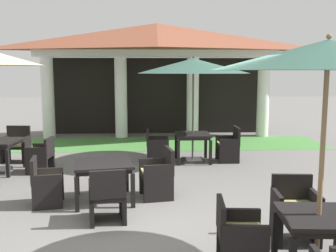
{
  "coord_description": "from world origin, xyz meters",
  "views": [
    {
      "loc": [
        -0.26,
        -5.11,
        2.33
      ],
      "look_at": [
        0.11,
        2.63,
        1.23
      ],
      "focal_mm": 41.36,
      "sensor_mm": 36.0,
      "label": 1
    }
  ],
  "objects_px": {
    "patio_chair_far_back_east": "(158,175)",
    "patio_chair_mid_right_west": "(239,238)",
    "patio_umbrella_near_foreground": "(193,67)",
    "patio_chair_mid_left_north": "(16,146)",
    "patio_chair_far_back_west": "(46,183)",
    "patio_chair_far_back_south": "(107,197)",
    "patio_table_far_back": "(103,167)",
    "patio_table_mid_right": "(318,223)",
    "patio_chair_near_foreground_east": "(229,145)",
    "patio_chair_near_foreground_west": "(156,147)",
    "patio_table_near_foreground": "(193,137)",
    "patio_chair_mid_left_east": "(41,156)",
    "patio_umbrella_mid_right": "(328,57)",
    "patio_chair_mid_right_north": "(295,210)"
  },
  "relations": [
    {
      "from": "patio_chair_far_back_east",
      "to": "patio_chair_mid_right_west",
      "type": "bearing_deg",
      "value": -172.2
    },
    {
      "from": "patio_umbrella_near_foreground",
      "to": "patio_chair_far_back_east",
      "type": "xyz_separation_m",
      "value": [
        -0.96,
        -2.81,
        -2.02
      ]
    },
    {
      "from": "patio_chair_mid_left_north",
      "to": "patio_chair_far_back_west",
      "type": "bearing_deg",
      "value": 120.81
    },
    {
      "from": "patio_chair_far_back_south",
      "to": "patio_chair_far_back_west",
      "type": "xyz_separation_m",
      "value": [
        -1.15,
        0.82,
        -0.01
      ]
    },
    {
      "from": "patio_table_far_back",
      "to": "patio_chair_far_back_west",
      "type": "bearing_deg",
      "value": -170.25
    },
    {
      "from": "patio_chair_mid_left_north",
      "to": "patio_chair_far_back_east",
      "type": "distance_m",
      "value": 4.71
    },
    {
      "from": "patio_chair_far_back_east",
      "to": "patio_chair_far_back_west",
      "type": "xyz_separation_m",
      "value": [
        -1.97,
        -0.34,
        -0.04
      ]
    },
    {
      "from": "patio_umbrella_near_foreground",
      "to": "patio_chair_mid_right_west",
      "type": "xyz_separation_m",
      "value": [
        -0.08,
        -5.58,
        -2.03
      ]
    },
    {
      "from": "patio_table_mid_right",
      "to": "patio_chair_far_back_south",
      "type": "distance_m",
      "value": 3.1
    },
    {
      "from": "patio_table_far_back",
      "to": "patio_chair_far_back_south",
      "type": "distance_m",
      "value": 1.02
    },
    {
      "from": "patio_chair_near_foreground_east",
      "to": "patio_table_far_back",
      "type": "bearing_deg",
      "value": 135.57
    },
    {
      "from": "patio_umbrella_near_foreground",
      "to": "patio_chair_near_foreground_west",
      "type": "height_order",
      "value": "patio_umbrella_near_foreground"
    },
    {
      "from": "patio_table_near_foreground",
      "to": "patio_chair_far_back_south",
      "type": "relative_size",
      "value": 1.0
    },
    {
      "from": "patio_umbrella_near_foreground",
      "to": "patio_table_far_back",
      "type": "bearing_deg",
      "value": -123.06
    },
    {
      "from": "patio_chair_mid_right_west",
      "to": "patio_chair_far_back_south",
      "type": "height_order",
      "value": "patio_chair_far_back_south"
    },
    {
      "from": "patio_chair_far_back_south",
      "to": "patio_chair_far_back_west",
      "type": "distance_m",
      "value": 1.41
    },
    {
      "from": "patio_chair_mid_left_east",
      "to": "patio_table_mid_right",
      "type": "height_order",
      "value": "patio_chair_mid_left_east"
    },
    {
      "from": "patio_chair_mid_left_north",
      "to": "patio_chair_mid_right_west",
      "type": "distance_m",
      "value": 7.33
    },
    {
      "from": "patio_umbrella_mid_right",
      "to": "patio_chair_far_back_west",
      "type": "bearing_deg",
      "value": 146.24
    },
    {
      "from": "patio_umbrella_mid_right",
      "to": "patio_table_far_back",
      "type": "height_order",
      "value": "patio_umbrella_mid_right"
    },
    {
      "from": "patio_table_near_foreground",
      "to": "patio_umbrella_mid_right",
      "type": "height_order",
      "value": "patio_umbrella_mid_right"
    },
    {
      "from": "patio_table_mid_right",
      "to": "patio_chair_mid_right_west",
      "type": "xyz_separation_m",
      "value": [
        -0.9,
        0.08,
        -0.19
      ]
    },
    {
      "from": "patio_chair_mid_left_east",
      "to": "patio_chair_mid_right_west",
      "type": "relative_size",
      "value": 0.95
    },
    {
      "from": "patio_chair_near_foreground_west",
      "to": "patio_chair_mid_left_north",
      "type": "distance_m",
      "value": 3.63
    },
    {
      "from": "patio_chair_near_foreground_west",
      "to": "patio_table_mid_right",
      "type": "distance_m",
      "value": 5.92
    },
    {
      "from": "patio_table_mid_right",
      "to": "patio_chair_mid_right_north",
      "type": "relative_size",
      "value": 1.04
    },
    {
      "from": "patio_chair_mid_left_north",
      "to": "patio_chair_mid_right_north",
      "type": "relative_size",
      "value": 1.04
    },
    {
      "from": "patio_chair_near_foreground_east",
      "to": "patio_chair_mid_left_east",
      "type": "bearing_deg",
      "value": 101.08
    },
    {
      "from": "patio_chair_near_foreground_east",
      "to": "patio_chair_far_back_west",
      "type": "bearing_deg",
      "value": 128.81
    },
    {
      "from": "patio_chair_mid_left_north",
      "to": "patio_chair_mid_right_west",
      "type": "bearing_deg",
      "value": 132.6
    },
    {
      "from": "patio_umbrella_near_foreground",
      "to": "patio_chair_mid_right_north",
      "type": "bearing_deg",
      "value": -79.35
    },
    {
      "from": "patio_table_mid_right",
      "to": "patio_umbrella_mid_right",
      "type": "xyz_separation_m",
      "value": [
        0.0,
        -0.0,
        1.88
      ]
    },
    {
      "from": "patio_chair_mid_right_north",
      "to": "patio_table_far_back",
      "type": "bearing_deg",
      "value": -27.01
    },
    {
      "from": "patio_umbrella_mid_right",
      "to": "patio_chair_far_back_east",
      "type": "xyz_separation_m",
      "value": [
        -1.77,
        2.84,
        -2.06
      ]
    },
    {
      "from": "patio_chair_mid_left_east",
      "to": "patio_table_mid_right",
      "type": "distance_m",
      "value": 6.49
    },
    {
      "from": "patio_chair_mid_left_east",
      "to": "patio_chair_mid_right_north",
      "type": "distance_m",
      "value": 5.92
    },
    {
      "from": "patio_chair_near_foreground_east",
      "to": "patio_chair_far_back_south",
      "type": "height_order",
      "value": "patio_chair_near_foreground_east"
    },
    {
      "from": "patio_table_mid_right",
      "to": "patio_chair_near_foreground_west",
      "type": "bearing_deg",
      "value": 107.31
    },
    {
      "from": "patio_table_near_foreground",
      "to": "patio_chair_far_back_east",
      "type": "height_order",
      "value": "patio_chair_far_back_east"
    },
    {
      "from": "patio_chair_mid_left_north",
      "to": "patio_umbrella_mid_right",
      "type": "relative_size",
      "value": 0.34
    },
    {
      "from": "patio_chair_near_foreground_west",
      "to": "patio_chair_far_back_east",
      "type": "xyz_separation_m",
      "value": [
        -0.01,
        -2.81,
        0.02
      ]
    },
    {
      "from": "patio_chair_near_foreground_west",
      "to": "patio_table_mid_right",
      "type": "height_order",
      "value": "patio_chair_near_foreground_west"
    },
    {
      "from": "patio_chair_mid_left_north",
      "to": "patio_chair_mid_left_east",
      "type": "distance_m",
      "value": 1.48
    },
    {
      "from": "patio_chair_near_foreground_east",
      "to": "patio_chair_mid_left_north",
      "type": "bearing_deg",
      "value": 87.39
    },
    {
      "from": "patio_chair_far_back_west",
      "to": "patio_chair_mid_left_north",
      "type": "bearing_deg",
      "value": -163.83
    },
    {
      "from": "patio_chair_mid_right_north",
      "to": "patio_chair_far_back_south",
      "type": "relative_size",
      "value": 1.01
    },
    {
      "from": "patio_chair_mid_right_west",
      "to": "patio_table_far_back",
      "type": "xyz_separation_m",
      "value": [
        -1.86,
        2.59,
        0.21
      ]
    },
    {
      "from": "patio_umbrella_mid_right",
      "to": "patio_chair_far_back_west",
      "type": "height_order",
      "value": "patio_umbrella_mid_right"
    },
    {
      "from": "patio_umbrella_near_foreground",
      "to": "patio_chair_far_back_south",
      "type": "height_order",
      "value": "patio_umbrella_near_foreground"
    },
    {
      "from": "patio_chair_near_foreground_east",
      "to": "patio_chair_mid_right_north",
      "type": "bearing_deg",
      "value": 178.94
    }
  ]
}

